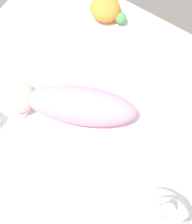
# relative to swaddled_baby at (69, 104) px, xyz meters

# --- Properties ---
(ground_plane) EXTENTS (12.00, 12.00, 0.00)m
(ground_plane) POSITION_rel_swaddled_baby_xyz_m (0.16, 0.05, -0.25)
(ground_plane) COLOR #514C47
(bed_mattress) EXTENTS (1.42, 1.07, 0.18)m
(bed_mattress) POSITION_rel_swaddled_baby_xyz_m (0.16, 0.05, -0.16)
(bed_mattress) COLOR white
(bed_mattress) RESTS_ON ground_plane
(burp_cloth) EXTENTS (0.19, 0.17, 0.02)m
(burp_cloth) POSITION_rel_swaddled_baby_xyz_m (-0.23, -0.06, -0.06)
(burp_cloth) COLOR white
(burp_cloth) RESTS_ON bed_mattress
(swaddled_baby) EXTENTS (0.51, 0.33, 0.14)m
(swaddled_baby) POSITION_rel_swaddled_baby_xyz_m (0.00, 0.00, 0.00)
(swaddled_baby) COLOR pink
(swaddled_baby) RESTS_ON bed_mattress
(bunny_plush) EXTENTS (0.21, 0.21, 0.41)m
(bunny_plush) POSITION_rel_swaddled_baby_xyz_m (0.48, -0.19, 0.07)
(bunny_plush) COLOR white
(bunny_plush) RESTS_ON bed_mattress
(turtle_plush) EXTENTS (0.18, 0.13, 0.09)m
(turtle_plush) POSITION_rel_swaddled_baby_xyz_m (-0.13, 0.46, -0.02)
(turtle_plush) COLOR orange
(turtle_plush) RESTS_ON bed_mattress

